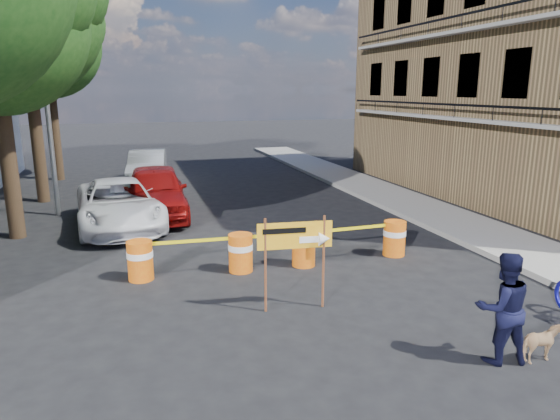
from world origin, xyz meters
TOP-DOWN VIEW (x-y plane):
  - ground at (0.00, 0.00)m, footprint 120.00×120.00m
  - sidewalk_east at (6.20, 6.00)m, footprint 2.40×40.00m
  - apartment_building at (12.00, 8.00)m, footprint 8.00×16.00m
  - tree_mid_b at (-6.73, 12.00)m, footprint 5.67×5.40m
  - tree_far at (-6.74, 17.00)m, footprint 5.04×4.80m
  - streetlamp at (-5.93, 9.50)m, footprint 1.25×0.18m
  - barrel_far_left at (-3.48, 2.54)m, footprint 0.58×0.58m
  - barrel_mid_left at (-1.21, 2.42)m, footprint 0.58×0.58m
  - barrel_mid_right at (0.33, 2.36)m, footprint 0.58×0.58m
  - barrel_far_right at (2.83, 2.43)m, footprint 0.58×0.58m
  - detour_sign at (-0.48, 0.04)m, footprint 1.44×0.32m
  - pedestrian at (1.80, -2.67)m, footprint 0.98×0.83m
  - dog at (2.41, -2.92)m, footprint 0.77×0.40m
  - suv_white at (-3.96, 7.35)m, footprint 2.85×5.42m
  - sedan_red at (-2.80, 8.46)m, footprint 2.19×5.07m
  - sedan_silver at (-2.80, 14.84)m, footprint 2.03×4.65m

SIDE VIEW (x-z plane):
  - ground at x=0.00m, z-range 0.00..0.00m
  - sidewalk_east at x=6.20m, z-range 0.00..0.15m
  - dog at x=2.41m, z-range 0.00..0.63m
  - barrel_far_left at x=-3.48m, z-range 0.02..0.92m
  - barrel_mid_left at x=-1.21m, z-range 0.02..0.92m
  - barrel_mid_right at x=0.33m, z-range 0.02..0.92m
  - barrel_far_right at x=2.83m, z-range 0.02..0.92m
  - suv_white at x=-3.96m, z-range 0.00..1.45m
  - sedan_silver at x=-2.80m, z-range 0.00..1.49m
  - sedan_red at x=-2.80m, z-range 0.00..1.70m
  - pedestrian at x=1.80m, z-range 0.00..1.79m
  - detour_sign at x=-0.48m, z-range 0.43..2.29m
  - streetlamp at x=-5.93m, z-range 0.38..8.38m
  - apartment_building at x=12.00m, z-range 0.00..12.00m
  - tree_far at x=-6.74m, z-range 1.80..10.64m
  - tree_mid_b at x=-6.73m, z-range 1.90..11.53m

